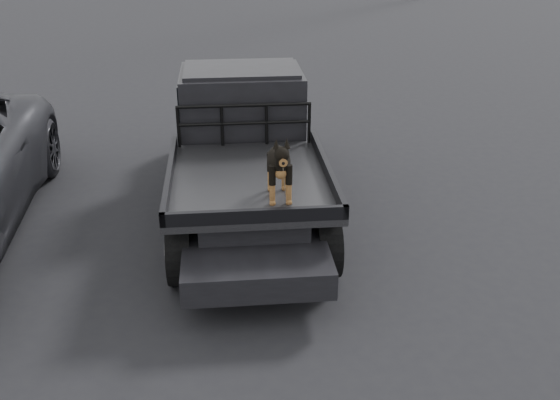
{
  "coord_description": "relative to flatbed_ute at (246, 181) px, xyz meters",
  "views": [
    {
      "loc": [
        -0.19,
        -5.95,
        3.88
      ],
      "look_at": [
        0.35,
        -0.42,
        1.24
      ],
      "focal_mm": 40.0,
      "sensor_mm": 36.0,
      "label": 1
    }
  ],
  "objects": [
    {
      "name": "ground",
      "position": [
        -0.11,
        -1.86,
        -0.46
      ],
      "size": [
        120.0,
        120.0,
        0.0
      ],
      "primitive_type": "plane",
      "color": "black",
      "rests_on": "ground"
    },
    {
      "name": "flatbed_ute",
      "position": [
        0.0,
        0.0,
        0.0
      ],
      "size": [
        2.0,
        5.4,
        0.92
      ],
      "primitive_type": null,
      "color": "black",
      "rests_on": "ground"
    },
    {
      "name": "ute_cab",
      "position": [
        0.0,
        0.95,
        0.9
      ],
      "size": [
        1.72,
        1.3,
        0.88
      ],
      "primitive_type": null,
      "color": "black",
      "rests_on": "flatbed_ute"
    },
    {
      "name": "headache_rack",
      "position": [
        0.0,
        0.2,
        0.74
      ],
      "size": [
        1.8,
        0.08,
        0.55
      ],
      "primitive_type": null,
      "color": "black",
      "rests_on": "flatbed_ute"
    },
    {
      "name": "dog",
      "position": [
        0.3,
        -1.51,
        0.83
      ],
      "size": [
        0.32,
        0.6,
        0.74
      ],
      "primitive_type": null,
      "color": "black",
      "rests_on": "flatbed_ute"
    }
  ]
}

